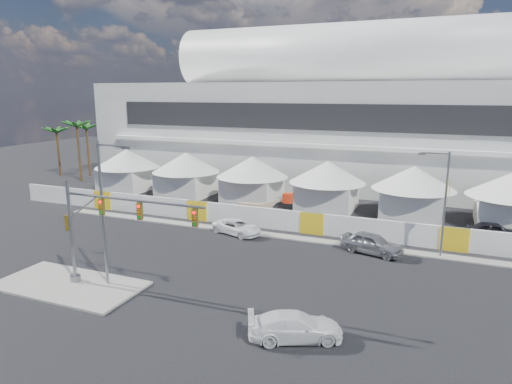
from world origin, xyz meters
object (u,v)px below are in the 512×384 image
at_px(sedan_silver, 372,243).
at_px(boom_lift, 250,214).
at_px(lot_car_b, 494,231).
at_px(pickup_curb, 237,227).
at_px(streetlight_median, 105,204).
at_px(traffic_mast, 98,229).
at_px(pickup_near, 295,326).
at_px(streetlight_curb, 443,197).

xyz_separation_m(sedan_silver, boom_lift, (-12.48, 4.20, 0.05)).
bearing_deg(lot_car_b, pickup_curb, 101.50).
relative_size(sedan_silver, streetlight_median, 0.52).
bearing_deg(boom_lift, traffic_mast, -101.04).
distance_m(sedan_silver, boom_lift, 13.16).
height_order(sedan_silver, boom_lift, boom_lift).
xyz_separation_m(pickup_near, traffic_mast, (-13.79, 1.16, 3.41)).
relative_size(sedan_silver, traffic_mast, 0.47).
xyz_separation_m(streetlight_median, boom_lift, (2.82, 17.35, -4.76)).
relative_size(lot_car_b, streetlight_curb, 0.54).
distance_m(lot_car_b, streetlight_median, 32.76).
bearing_deg(pickup_near, traffic_mast, 60.28).
distance_m(sedan_silver, traffic_mast, 20.97).
relative_size(pickup_curb, pickup_near, 0.95).
height_order(streetlight_median, boom_lift, streetlight_median).
xyz_separation_m(pickup_curb, streetlight_median, (-3.08, -13.65, 5.00)).
relative_size(traffic_mast, boom_lift, 1.60).
relative_size(lot_car_b, traffic_mast, 0.43).
bearing_deg(sedan_silver, pickup_curb, 102.00).
bearing_deg(lot_car_b, traffic_mast, 123.64).
bearing_deg(traffic_mast, pickup_curb, 76.89).
bearing_deg(traffic_mast, sedan_silver, 41.45).
xyz_separation_m(pickup_near, lot_car_b, (11.17, 22.63, 0.05)).
relative_size(pickup_curb, streetlight_median, 0.50).
distance_m(sedan_silver, pickup_curb, 12.23).
xyz_separation_m(lot_car_b, boom_lift, (-21.91, -3.56, 0.13)).
height_order(lot_car_b, streetlight_median, streetlight_median).
distance_m(streetlight_median, boom_lift, 18.22).
distance_m(traffic_mast, streetlight_median, 1.64).
bearing_deg(pickup_near, pickup_curb, 9.40).
distance_m(lot_car_b, boom_lift, 22.20).
bearing_deg(traffic_mast, pickup_near, -4.82).
bearing_deg(pickup_curb, traffic_mast, -176.67).
height_order(streetlight_curb, boom_lift, streetlight_curb).
height_order(traffic_mast, streetlight_median, streetlight_median).
bearing_deg(traffic_mast, boom_lift, 80.34).
bearing_deg(streetlight_curb, lot_car_b, 55.78).
distance_m(pickup_near, streetlight_curb, 17.91).
bearing_deg(boom_lift, sedan_silver, -19.98).
xyz_separation_m(pickup_curb, lot_car_b, (21.66, 7.27, 0.11)).
xyz_separation_m(sedan_silver, pickup_curb, (-12.22, 0.49, -0.19)).
height_order(sedan_silver, streetlight_median, streetlight_median).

